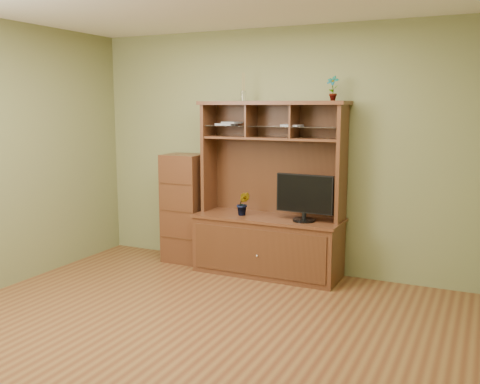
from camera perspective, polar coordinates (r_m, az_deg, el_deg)
The scene contains 8 objects.
room at distance 4.26m, azimuth -6.02°, elevation 2.42°, with size 4.54×4.04×2.74m.
media_hutch at distance 5.92m, azimuth 3.07°, elevation -3.80°, with size 1.66×0.61×1.90m.
monitor at distance 5.62m, azimuth 6.90°, elevation -0.50°, with size 0.63×0.24×0.50m.
orchid_plant at distance 5.90m, azimuth 0.34°, elevation -1.25°, with size 0.15×0.12×0.27m, color #26561D.
top_plant at distance 5.63m, azimuth 9.85°, elevation 10.86°, with size 0.13×0.09×0.26m, color #306724.
reed_diffuser at distance 5.98m, azimuth 0.36°, elevation 10.83°, with size 0.06×0.06×0.31m.
magazines at distance 5.95m, azimuth 0.94°, elevation 7.25°, with size 1.01×0.19×0.04m.
side_cabinet at distance 6.42m, azimuth -5.89°, elevation -1.71°, with size 0.46×0.42×1.29m.
Camera 1 is at (2.20, -3.61, 1.84)m, focal length 40.00 mm.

